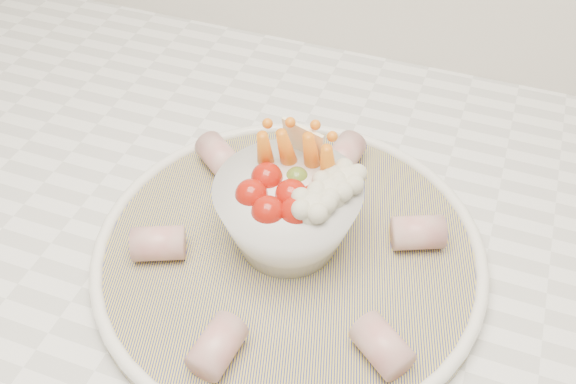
% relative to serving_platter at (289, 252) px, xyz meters
% --- Properties ---
extents(serving_platter, '(0.44, 0.44, 0.02)m').
position_rel_serving_platter_xyz_m(serving_platter, '(0.00, 0.00, 0.00)').
color(serving_platter, navy).
rests_on(serving_platter, kitchen_counter).
extents(veggie_bowl, '(0.13, 0.13, 0.11)m').
position_rel_serving_platter_xyz_m(veggie_bowl, '(-0.00, 0.01, 0.05)').
color(veggie_bowl, white).
rests_on(veggie_bowl, serving_platter).
extents(cured_meat_rolls, '(0.27, 0.30, 0.03)m').
position_rel_serving_platter_xyz_m(cured_meat_rolls, '(0.00, 0.00, 0.02)').
color(cured_meat_rolls, '#AF5052').
rests_on(cured_meat_rolls, serving_platter).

